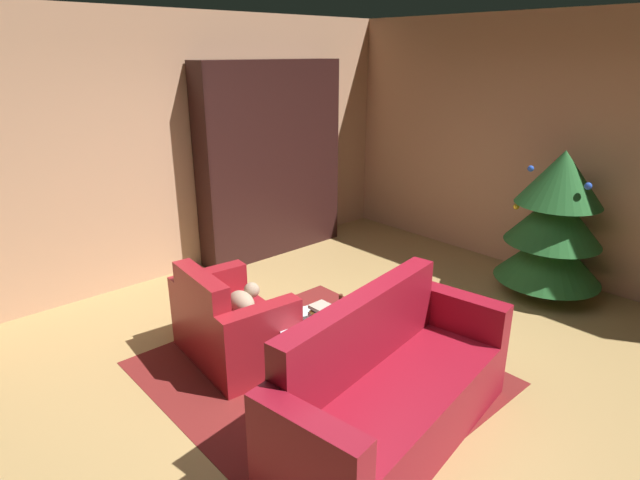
{
  "coord_description": "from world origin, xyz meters",
  "views": [
    {
      "loc": [
        2.5,
        -2.47,
        2.39
      ],
      "look_at": [
        -0.43,
        0.17,
        0.96
      ],
      "focal_mm": 29.41,
      "sensor_mm": 36.0,
      "label": 1
    }
  ],
  "objects_px": {
    "coffee_table": "(321,329)",
    "decorated_tree": "(555,223)",
    "bookshelf_unit": "(278,158)",
    "armchair_red": "(231,325)",
    "book_stack_on_table": "(322,314)",
    "bottle_on_table": "(340,317)",
    "couch_red": "(390,395)"
  },
  "relations": [
    {
      "from": "book_stack_on_table",
      "to": "coffee_table",
      "type": "bearing_deg",
      "value": -72.74
    },
    {
      "from": "coffee_table",
      "to": "armchair_red",
      "type": "bearing_deg",
      "value": -147.0
    },
    {
      "from": "couch_red",
      "to": "coffee_table",
      "type": "bearing_deg",
      "value": 167.82
    },
    {
      "from": "bottle_on_table",
      "to": "decorated_tree",
      "type": "distance_m",
      "value": 2.66
    },
    {
      "from": "bookshelf_unit",
      "to": "couch_red",
      "type": "height_order",
      "value": "bookshelf_unit"
    },
    {
      "from": "coffee_table",
      "to": "bottle_on_table",
      "type": "bearing_deg",
      "value": 8.48
    },
    {
      "from": "armchair_red",
      "to": "bottle_on_table",
      "type": "bearing_deg",
      "value": 28.27
    },
    {
      "from": "decorated_tree",
      "to": "book_stack_on_table",
      "type": "bearing_deg",
      "value": -101.41
    },
    {
      "from": "bookshelf_unit",
      "to": "bottle_on_table",
      "type": "height_order",
      "value": "bookshelf_unit"
    },
    {
      "from": "coffee_table",
      "to": "book_stack_on_table",
      "type": "height_order",
      "value": "book_stack_on_table"
    },
    {
      "from": "book_stack_on_table",
      "to": "couch_red",
      "type": "bearing_deg",
      "value": -13.31
    },
    {
      "from": "armchair_red",
      "to": "coffee_table",
      "type": "relative_size",
      "value": 1.61
    },
    {
      "from": "armchair_red",
      "to": "coffee_table",
      "type": "xyz_separation_m",
      "value": [
        0.63,
        0.41,
        0.08
      ]
    },
    {
      "from": "book_stack_on_table",
      "to": "bottle_on_table",
      "type": "relative_size",
      "value": 0.73
    },
    {
      "from": "decorated_tree",
      "to": "couch_red",
      "type": "bearing_deg",
      "value": -83.35
    },
    {
      "from": "bottle_on_table",
      "to": "decorated_tree",
      "type": "xyz_separation_m",
      "value": [
        0.34,
        2.63,
        0.24
      ]
    },
    {
      "from": "bottle_on_table",
      "to": "decorated_tree",
      "type": "height_order",
      "value": "decorated_tree"
    },
    {
      "from": "armchair_red",
      "to": "decorated_tree",
      "type": "relative_size",
      "value": 0.71
    },
    {
      "from": "bookshelf_unit",
      "to": "armchair_red",
      "type": "bearing_deg",
      "value": -47.11
    },
    {
      "from": "coffee_table",
      "to": "bookshelf_unit",
      "type": "bearing_deg",
      "value": 148.62
    },
    {
      "from": "bookshelf_unit",
      "to": "bottle_on_table",
      "type": "distance_m",
      "value": 2.96
    },
    {
      "from": "couch_red",
      "to": "book_stack_on_table",
      "type": "distance_m",
      "value": 0.9
    },
    {
      "from": "armchair_red",
      "to": "couch_red",
      "type": "height_order",
      "value": "couch_red"
    },
    {
      "from": "couch_red",
      "to": "bottle_on_table",
      "type": "xyz_separation_m",
      "value": [
        -0.67,
        0.21,
        0.21
      ]
    },
    {
      "from": "armchair_red",
      "to": "decorated_tree",
      "type": "bearing_deg",
      "value": 69.27
    },
    {
      "from": "couch_red",
      "to": "armchair_red",
      "type": "bearing_deg",
      "value": -171.34
    },
    {
      "from": "coffee_table",
      "to": "decorated_tree",
      "type": "distance_m",
      "value": 2.74
    },
    {
      "from": "bookshelf_unit",
      "to": "book_stack_on_table",
      "type": "bearing_deg",
      "value": -31.1
    },
    {
      "from": "couch_red",
      "to": "decorated_tree",
      "type": "relative_size",
      "value": 1.31
    },
    {
      "from": "couch_red",
      "to": "decorated_tree",
      "type": "distance_m",
      "value": 2.89
    },
    {
      "from": "armchair_red",
      "to": "book_stack_on_table",
      "type": "relative_size",
      "value": 4.8
    },
    {
      "from": "couch_red",
      "to": "bottle_on_table",
      "type": "bearing_deg",
      "value": 162.54
    }
  ]
}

